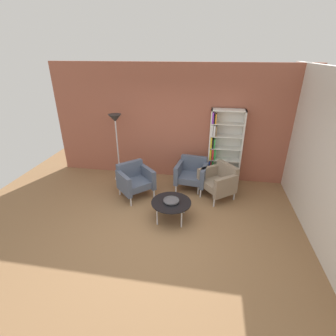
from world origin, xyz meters
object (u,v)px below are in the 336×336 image
Objects in this scene: armchair_by_bookshelf at (219,181)px; decorative_bowl at (171,200)px; floor_lamp_torchiere at (116,126)px; bookshelf_tall at (222,148)px; armchair_corner_red at (135,180)px; armchair_spare_guest at (192,173)px; coffee_table_low at (171,203)px.

decorative_bowl is at bearing -81.08° from armchair_by_bookshelf.
armchair_by_bookshelf is 0.55× the size of floor_lamp_torchiere.
floor_lamp_torchiere is (-1.63, 1.52, 1.01)m from decorative_bowl.
floor_lamp_torchiere is (-2.61, -0.29, 0.50)m from bookshelf_tall.
floor_lamp_torchiere is at bearing 86.46° from armchair_corner_red.
armchair_spare_guest is at bearing -5.78° from floor_lamp_torchiere.
floor_lamp_torchiere reaches higher than decorative_bowl.
decorative_bowl is 1.41m from armchair_by_bookshelf.
bookshelf_tall is 0.94m from armchair_by_bookshelf.
armchair_corner_red is at bearing -152.17° from bookshelf_tall.
armchair_spare_guest reaches higher than coffee_table_low.
armchair_by_bookshelf is at bearing 47.58° from decorative_bowl.
armchair_corner_red is at bearing -49.20° from floor_lamp_torchiere.
armchair_spare_guest is (0.30, 1.32, -0.02)m from decorative_bowl.
coffee_table_low is at bearing -43.01° from floor_lamp_torchiere.
decorative_bowl is 1.36m from armchair_spare_guest.
armchair_spare_guest is 0.46× the size of floor_lamp_torchiere.
bookshelf_tall is 2.00× the size of armchair_corner_red.
bookshelf_tall is at bearing 42.95° from armchair_spare_guest.
coffee_table_low is at bearing -95.08° from armchair_spare_guest.
bookshelf_tall is at bearing 61.49° from decorative_bowl.
decorative_bowl is at bearing -95.08° from armchair_spare_guest.
armchair_corner_red is (-1.97, -1.04, -0.53)m from bookshelf_tall.
decorative_bowl reaches higher than coffee_table_low.
floor_lamp_torchiere reaches higher than armchair_spare_guest.
bookshelf_tall reaches higher than armchair_spare_guest.
armchair_corner_red is 1.00× the size of armchair_by_bookshelf.
decorative_bowl is 0.18× the size of floor_lamp_torchiere.
armchair_corner_red reaches higher than decorative_bowl.
armchair_by_bookshelf is at bearing 47.58° from coffee_table_low.
floor_lamp_torchiere is (-0.65, 0.75, 1.03)m from armchair_corner_red.
coffee_table_low is 1.25m from armchair_corner_red.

